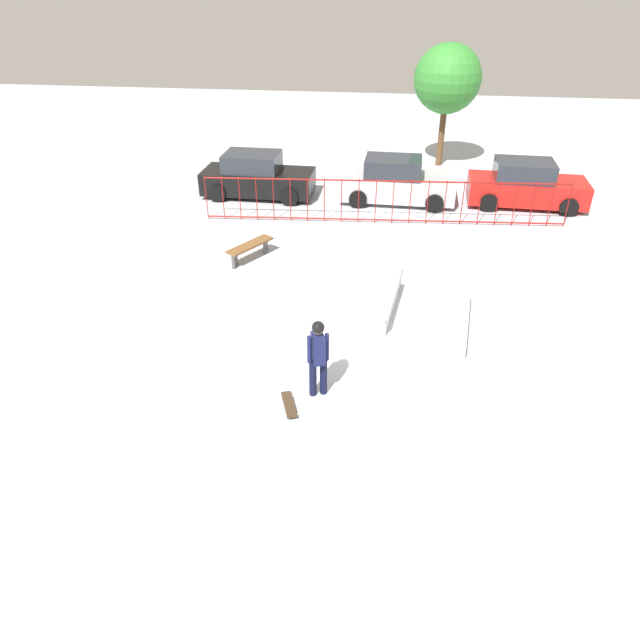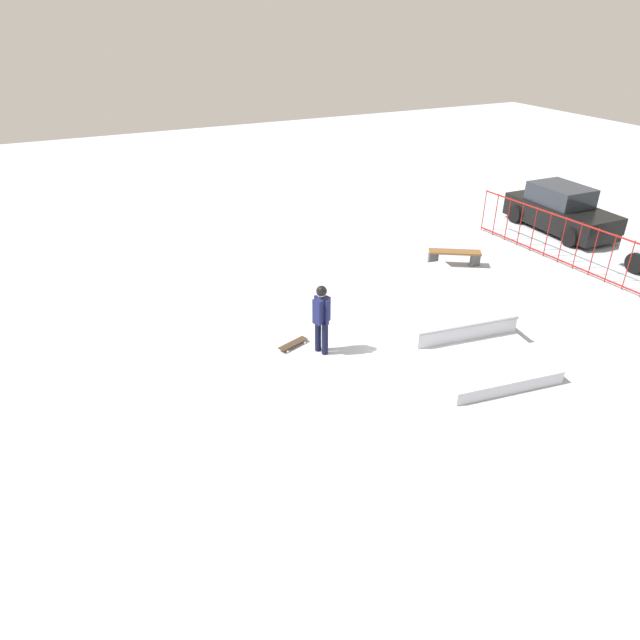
{
  "view_description": "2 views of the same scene",
  "coord_description": "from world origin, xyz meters",
  "px_view_note": "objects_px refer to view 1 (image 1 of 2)",
  "views": [
    {
      "loc": [
        0.18,
        -11.44,
        7.47
      ],
      "look_at": [
        -1.15,
        -0.95,
        0.9
      ],
      "focal_mm": 32.21,
      "sensor_mm": 36.0,
      "label": 1
    },
    {
      "loc": [
        9.15,
        -7.27,
        7.15
      ],
      "look_at": [
        -0.81,
        -2.48,
        1.0
      ],
      "focal_mm": 31.65,
      "sensor_mm": 36.0,
      "label": 2
    }
  ],
  "objects_px": {
    "parked_car_black": "(257,177)",
    "distant_tree": "(448,79)",
    "skate_ramp": "(341,301)",
    "park_bench": "(250,248)",
    "skater": "(318,353)",
    "skateboard": "(289,404)",
    "parked_car_red": "(526,186)",
    "parked_car_silver": "(396,182)"
  },
  "relations": [
    {
      "from": "park_bench",
      "to": "skater",
      "type": "bearing_deg",
      "value": -64.96
    },
    {
      "from": "skater",
      "to": "parked_car_black",
      "type": "distance_m",
      "value": 12.03
    },
    {
      "from": "skateboard",
      "to": "park_bench",
      "type": "bearing_deg",
      "value": 179.83
    },
    {
      "from": "skate_ramp",
      "to": "skateboard",
      "type": "xyz_separation_m",
      "value": [
        -0.67,
        -3.78,
        -0.24
      ]
    },
    {
      "from": "skateboard",
      "to": "distant_tree",
      "type": "relative_size",
      "value": 0.17
    },
    {
      "from": "skateboard",
      "to": "parked_car_black",
      "type": "bearing_deg",
      "value": 175.82
    },
    {
      "from": "parked_car_red",
      "to": "park_bench",
      "type": "bearing_deg",
      "value": -145.11
    },
    {
      "from": "park_bench",
      "to": "parked_car_black",
      "type": "height_order",
      "value": "parked_car_black"
    },
    {
      "from": "park_bench",
      "to": "parked_car_black",
      "type": "relative_size",
      "value": 0.38
    },
    {
      "from": "skateboard",
      "to": "parked_car_silver",
      "type": "distance_m",
      "value": 12.12
    },
    {
      "from": "parked_car_black",
      "to": "distant_tree",
      "type": "distance_m",
      "value": 8.93
    },
    {
      "from": "parked_car_black",
      "to": "distant_tree",
      "type": "bearing_deg",
      "value": 36.1
    },
    {
      "from": "distant_tree",
      "to": "park_bench",
      "type": "bearing_deg",
      "value": -120.26
    },
    {
      "from": "skater",
      "to": "park_bench",
      "type": "xyz_separation_m",
      "value": [
        -2.8,
        5.99,
        -0.65
      ]
    },
    {
      "from": "skateboard",
      "to": "distant_tree",
      "type": "xyz_separation_m",
      "value": [
        3.71,
        16.76,
        3.42
      ]
    },
    {
      "from": "parked_car_black",
      "to": "parked_car_silver",
      "type": "distance_m",
      "value": 5.17
    },
    {
      "from": "skate_ramp",
      "to": "parked_car_red",
      "type": "distance_m",
      "value": 10.21
    },
    {
      "from": "skater",
      "to": "parked_car_silver",
      "type": "distance_m",
      "value": 11.53
    },
    {
      "from": "skater",
      "to": "parked_car_black",
      "type": "relative_size",
      "value": 0.42
    },
    {
      "from": "park_bench",
      "to": "distant_tree",
      "type": "bearing_deg",
      "value": 59.74
    },
    {
      "from": "skate_ramp",
      "to": "parked_car_black",
      "type": "height_order",
      "value": "parked_car_black"
    },
    {
      "from": "skater",
      "to": "parked_car_silver",
      "type": "height_order",
      "value": "skater"
    },
    {
      "from": "skater",
      "to": "parked_car_silver",
      "type": "relative_size",
      "value": 0.42
    },
    {
      "from": "skate_ramp",
      "to": "distant_tree",
      "type": "bearing_deg",
      "value": 84.39
    },
    {
      "from": "skate_ramp",
      "to": "park_bench",
      "type": "distance_m",
      "value": 4.01
    },
    {
      "from": "skateboard",
      "to": "park_bench",
      "type": "relative_size",
      "value": 0.52
    },
    {
      "from": "skater",
      "to": "parked_car_black",
      "type": "height_order",
      "value": "skater"
    },
    {
      "from": "skateboard",
      "to": "parked_car_red",
      "type": "bearing_deg",
      "value": 132.3
    },
    {
      "from": "skate_ramp",
      "to": "parked_car_red",
      "type": "bearing_deg",
      "value": 62.66
    },
    {
      "from": "parked_car_silver",
      "to": "distant_tree",
      "type": "relative_size",
      "value": 0.85
    },
    {
      "from": "parked_car_black",
      "to": "parked_car_silver",
      "type": "bearing_deg",
      "value": 1.66
    },
    {
      "from": "park_bench",
      "to": "distant_tree",
      "type": "distance_m",
      "value": 12.29
    },
    {
      "from": "skateboard",
      "to": "parked_car_silver",
      "type": "bearing_deg",
      "value": 151.44
    },
    {
      "from": "parked_car_silver",
      "to": "park_bench",
      "type": "bearing_deg",
      "value": -125.83
    },
    {
      "from": "parked_car_black",
      "to": "parked_car_red",
      "type": "xyz_separation_m",
      "value": [
        9.78,
        0.23,
        0.0
      ]
    },
    {
      "from": "skateboard",
      "to": "skater",
      "type": "bearing_deg",
      "value": 115.01
    },
    {
      "from": "parked_car_black",
      "to": "distant_tree",
      "type": "relative_size",
      "value": 0.85
    },
    {
      "from": "parked_car_silver",
      "to": "parked_car_red",
      "type": "xyz_separation_m",
      "value": [
        4.61,
        0.2,
        0.0
      ]
    },
    {
      "from": "skate_ramp",
      "to": "distant_tree",
      "type": "height_order",
      "value": "distant_tree"
    },
    {
      "from": "distant_tree",
      "to": "skater",
      "type": "bearing_deg",
      "value": -101.1
    },
    {
      "from": "skater",
      "to": "parked_car_silver",
      "type": "xyz_separation_m",
      "value": [
        1.38,
        11.44,
        -0.28
      ]
    },
    {
      "from": "skate_ramp",
      "to": "skater",
      "type": "relative_size",
      "value": 3.3
    }
  ]
}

